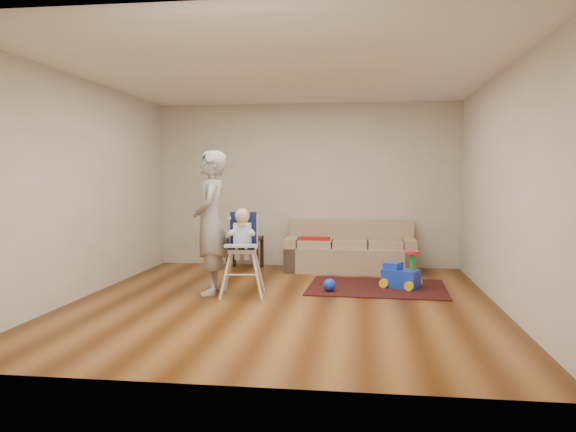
# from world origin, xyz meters

# --- Properties ---
(ground) EXTENTS (5.50, 5.50, 0.00)m
(ground) POSITION_xyz_m (0.00, 0.00, 0.00)
(ground) COLOR #442005
(ground) RESTS_ON ground
(room_envelope) EXTENTS (5.04, 5.52, 2.72)m
(room_envelope) POSITION_xyz_m (0.00, 0.53, 1.88)
(room_envelope) COLOR beige
(room_envelope) RESTS_ON ground
(sofa) EXTENTS (2.02, 0.84, 0.78)m
(sofa) POSITION_xyz_m (0.74, 2.30, 0.39)
(sofa) COLOR #9F8870
(sofa) RESTS_ON ground
(side_table) EXTENTS (0.52, 0.52, 0.52)m
(side_table) POSITION_xyz_m (-0.94, 2.23, 0.26)
(side_table) COLOR black
(side_table) RESTS_ON ground
(area_rug) EXTENTS (1.88, 1.44, 0.01)m
(area_rug) POSITION_xyz_m (1.13, 0.98, 0.01)
(area_rug) COLOR black
(area_rug) RESTS_ON ground
(ride_on_toy) EXTENTS (0.56, 0.49, 0.50)m
(ride_on_toy) POSITION_xyz_m (1.45, 0.99, 0.27)
(ride_on_toy) COLOR blue
(ride_on_toy) RESTS_ON area_rug
(toy_ball) EXTENTS (0.16, 0.16, 0.16)m
(toy_ball) POSITION_xyz_m (0.51, 0.60, 0.10)
(toy_ball) COLOR blue
(toy_ball) RESTS_ON area_rug
(high_chair) EXTENTS (0.57, 0.57, 1.11)m
(high_chair) POSITION_xyz_m (-0.56, 0.28, 0.53)
(high_chair) COLOR silver
(high_chair) RESTS_ON ground
(adult) EXTENTS (0.57, 0.74, 1.82)m
(adult) POSITION_xyz_m (-0.99, 0.34, 0.91)
(adult) COLOR #9A9A9C
(adult) RESTS_ON ground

